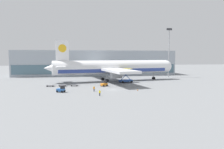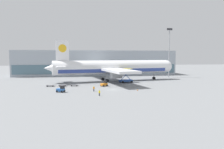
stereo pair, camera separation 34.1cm
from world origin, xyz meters
TOP-DOWN VIEW (x-y plane):
  - ground_plane at (0.00, 0.00)m, footprint 400.00×400.00m
  - terminal_building at (-0.53, 58.07)m, footprint 90.00×18.20m
  - light_mast at (35.05, 36.88)m, footprint 2.80×0.50m
  - airplane_main at (3.51, 24.23)m, footprint 57.69×48.66m
  - scissor_lift_loader at (8.18, 18.13)m, footprint 5.63×4.13m
  - baggage_tug_foreground at (-16.38, -2.59)m, footprint 2.80×2.42m
  - baggage_tug_mid at (-1.90, 8.49)m, footprint 2.82×2.51m
  - baggage_dolly_lead at (-21.08, 10.86)m, footprint 3.76×1.75m
  - baggage_dolly_second at (-16.78, 10.79)m, footprint 3.76×1.75m
  - baggage_dolly_third at (-12.60, 10.69)m, footprint 3.76×1.75m
  - ground_crew_near at (-6.56, -2.65)m, footprint 0.46×0.40m
  - ground_crew_far at (-5.66, -10.56)m, footprint 0.44×0.42m
  - traffic_cone_near at (7.07, -3.43)m, footprint 0.40×0.40m

SIDE VIEW (x-z plane):
  - ground_plane at x=0.00m, z-range 0.00..0.00m
  - traffic_cone_near at x=7.07m, z-range -0.01..0.56m
  - baggage_dolly_lead at x=-21.08m, z-range 0.15..0.63m
  - baggage_dolly_second at x=-16.78m, z-range 0.15..0.63m
  - baggage_dolly_third at x=-12.60m, z-range 0.15..0.63m
  - baggage_tug_foreground at x=-16.38m, z-range -0.12..1.88m
  - baggage_tug_mid at x=-1.90m, z-range -0.12..1.88m
  - ground_crew_near at x=-6.56m, z-range 0.14..1.80m
  - ground_crew_far at x=-5.66m, z-range 0.14..1.80m
  - scissor_lift_loader at x=8.18m, z-range -0.71..5.03m
  - airplane_main at x=3.51m, z-range -2.66..14.34m
  - terminal_building at x=-0.53m, z-range -0.01..13.99m
  - light_mast at x=35.05m, z-range 1.86..26.87m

